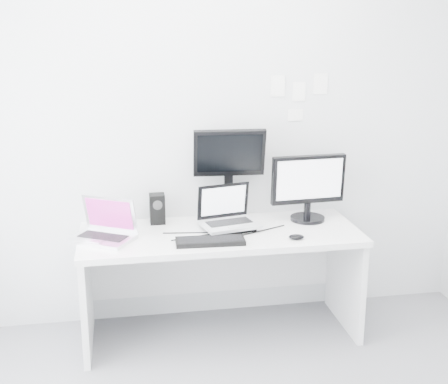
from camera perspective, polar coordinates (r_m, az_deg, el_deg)
The scene contains 13 objects.
back_wall at distance 4.08m, azimuth -1.18°, elevation 6.12°, with size 3.60×3.60×0.00m, color silver.
desk at distance 4.03m, azimuth -0.33°, elevation -8.66°, with size 1.80×0.70×0.73m, color white.
macbook at distance 3.77m, azimuth -11.58°, elevation -2.57°, with size 0.37×0.27×0.27m, color silver.
speaker at distance 4.05m, azimuth -6.33°, elevation -1.58°, with size 0.10×0.10×0.20m, color black.
dell_laptop at distance 3.87m, azimuth 0.57°, elevation -1.56°, with size 0.36×0.28×0.30m, color #AFB1B6.
rear_monitor at distance 4.05m, azimuth 0.47°, elevation 1.78°, with size 0.48×0.17×0.65m, color black.
samsung_monitor at distance 4.09m, azimuth 8.02°, elevation 0.47°, with size 0.51×0.23×0.47m, color black.
keyboard at distance 3.69m, azimuth -1.31°, elevation -4.68°, with size 0.42×0.15×0.03m, color black.
mouse at distance 3.78m, azimuth 6.87°, elevation -4.24°, with size 0.10×0.06×0.03m, color black.
wall_note_0 at distance 4.13m, azimuth 5.10°, elevation 9.96°, with size 0.10×0.00×0.14m, color white.
wall_note_1 at distance 4.17m, azimuth 7.11°, elevation 9.41°, with size 0.09×0.00×0.13m, color white.
wall_note_2 at distance 4.21m, azimuth 9.11°, elevation 10.08°, with size 0.10×0.00×0.14m, color white.
wall_note_3 at distance 4.18m, azimuth 6.77°, elevation 7.24°, with size 0.11×0.00×0.08m, color white.
Camera 1 is at (-0.61, -2.37, 2.02)m, focal length 48.31 mm.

